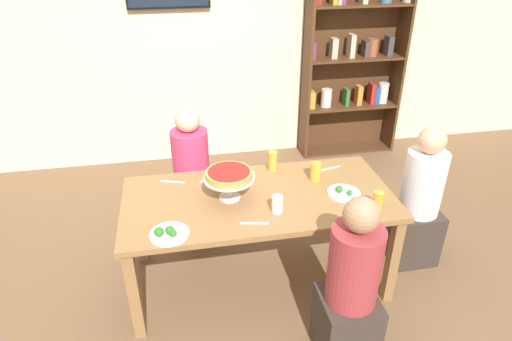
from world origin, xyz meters
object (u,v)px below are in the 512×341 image
Objects in this scene: diner_head_east at (418,206)px; cutlery_knife_near at (173,182)px; beer_glass_amber_tall at (316,172)px; cutlery_fork_near at (242,173)px; beer_glass_amber_short at (378,201)px; bookshelf at (353,57)px; cutlery_knife_far at (254,223)px; diner_near_right at (350,293)px; salad_plate_near_diner at (344,192)px; salad_plate_far_diner at (168,233)px; deep_dish_pizza_stand at (229,176)px; cutlery_spare_fork at (211,180)px; cutlery_fork_far at (330,168)px; dining_table at (259,206)px; water_glass_clear_near at (277,204)px; beer_glass_amber_spare at (273,161)px; diner_far_left at (192,181)px.

diner_head_east reaches higher than cutlery_knife_near.
beer_glass_amber_tall reaches higher than cutlery_fork_near.
diner_head_east is 8.51× the size of beer_glass_amber_short.
cutlery_knife_far is (-1.54, -2.32, -0.37)m from bookshelf.
diner_near_right is 8.33× the size of beer_glass_amber_tall.
bookshelf is 2.30m from salad_plate_near_diner.
diner_head_east is 4.76× the size of salad_plate_far_diner.
diner_near_right is at bearing -52.26° from deep_dish_pizza_stand.
cutlery_spare_fork is (-0.10, 0.26, -0.17)m from deep_dish_pizza_stand.
diner_near_right is 1.14m from salad_plate_far_diner.
cutlery_fork_near is at bearing -17.16° from cutlery_fork_far.
beer_glass_amber_short is 0.75× the size of cutlery_fork_near.
diner_head_east reaches higher than salad_plate_far_diner.
cutlery_knife_far is 1.00× the size of cutlery_spare_fork.
diner_head_east is 8.33× the size of beer_glass_amber_tall.
cutlery_fork_far is at bearing 51.94° from cutlery_knife_far.
deep_dish_pizza_stand is 0.67m from beer_glass_amber_tall.
cutlery_fork_near is 1.00× the size of cutlery_spare_fork.
dining_table is 7.71× the size of salad_plate_far_diner.
water_glass_clear_near reaches higher than cutlery_knife_far.
cutlery_knife_far is (-0.70, -0.59, 0.00)m from cutlery_fork_far.
diner_near_right is at bearing -59.85° from water_glass_clear_near.
bookshelf reaches higher than salad_plate_far_diner.
beer_glass_amber_spare reaches higher than dining_table.
diner_near_right reaches higher than cutlery_spare_fork.
cutlery_fork_near is at bearing 22.79° from diner_near_right.
cutlery_fork_near and cutlery_fork_far have the same top height.
cutlery_knife_near is (-0.52, -0.03, 0.00)m from cutlery_fork_near.
cutlery_knife_far is (-0.67, -0.22, -0.01)m from salad_plate_near_diner.
water_glass_clear_near is at bearing 160.20° from cutlery_knife_near.
salad_plate_near_diner is 0.96m from cutlery_spare_fork.
beer_glass_amber_tall is (-0.14, 0.23, 0.06)m from salad_plate_near_diner.
bookshelf is at bearing -121.89° from cutlery_knife_near.
salad_plate_near_diner is 1.70× the size of beer_glass_amber_short.
salad_plate_near_diner is 1.28× the size of cutlery_fork_far.
cutlery_spare_fork is (-0.70, 1.04, 0.25)m from diner_near_right.
diner_near_right is (0.40, -0.76, -0.16)m from dining_table.
cutlery_knife_near is (-2.04, -1.71, -0.37)m from bookshelf.
cutlery_spare_fork is at bearing 136.57° from dining_table.
salad_plate_far_diner is 1.35m from beer_glass_amber_short.
beer_glass_amber_tall is at bearing 17.69° from dining_table.
cutlery_fork_far is at bearing -115.93° from bookshelf.
salad_plate_near_diner is at bearing 11.64° from salad_plate_far_diner.
diner_near_right reaches higher than deep_dish_pizza_stand.
beer_glass_amber_short is at bearing 138.49° from cutlery_spare_fork.
salad_plate_far_diner is 1.34× the size of cutlery_spare_fork.
diner_far_left is at bearing 29.30° from diner_near_right.
salad_plate_near_diner is 1.28× the size of cutlery_spare_fork.
beer_glass_amber_tall is at bearing 159.52° from cutlery_fork_near.
cutlery_fork_near is (-0.06, 0.34, 0.09)m from dining_table.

